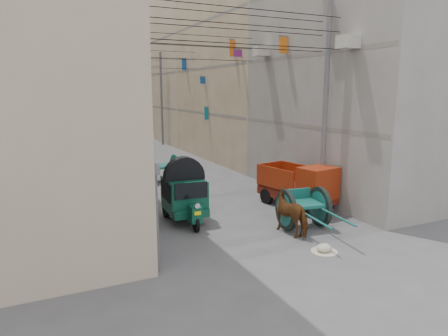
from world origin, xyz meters
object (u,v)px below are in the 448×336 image
second_cart (162,168)px  distant_car_green (105,128)px  feed_sack (324,248)px  distant_car_grey (128,131)px  distant_car_white (134,165)px  horse (293,212)px  auto_rickshaw (184,192)px  tonga_cart (303,208)px  mini_truck (303,188)px

second_cart → distant_car_green: (1.17, 26.42, -0.16)m
feed_sack → distant_car_grey: (1.09, 32.46, 0.49)m
distant_car_green → distant_car_white: bearing=74.6°
feed_sack → horse: 1.87m
feed_sack → distant_car_white: distant_car_white is taller
auto_rickshaw → tonga_cart: size_ratio=0.81×
distant_car_grey → distant_car_green: (-1.56, 5.17, -0.04)m
tonga_cart → distant_car_green: bearing=99.1°
auto_rickshaw → feed_sack: auto_rickshaw is taller
feed_sack → second_cart: bearing=98.3°
tonga_cart → feed_sack: 2.22m
auto_rickshaw → second_cart: size_ratio=1.58×
auto_rickshaw → tonga_cart: bearing=-33.0°
tonga_cart → distant_car_white: tonga_cart is taller
second_cart → distant_car_white: second_cart is taller
auto_rickshaw → second_cart: bearing=83.7°
distant_car_white → second_cart: bearing=105.2°
second_cart → distant_car_grey: 21.42m
auto_rickshaw → distant_car_grey: bearing=85.4°
distant_car_white → tonga_cart: bearing=100.8°
distant_car_green → horse: bearing=80.5°
distant_car_grey → second_cart: bearing=-92.1°
auto_rickshaw → mini_truck: (4.80, -0.65, -0.19)m
mini_truck → distant_car_white: size_ratio=1.12×
distant_car_green → auto_rickshaw: bearing=75.6°
tonga_cart → distant_car_grey: size_ratio=0.87×
second_cart → distant_car_white: (-0.90, 2.50, -0.20)m
tonga_cart → horse: bearing=-150.2°
feed_sack → distant_car_green: (-0.47, 37.63, 0.46)m
distant_car_green → distant_car_grey: bearing=96.4°
second_cart → horse: size_ratio=0.97×
tonga_cart → mini_truck: bearing=61.3°
distant_car_green → tonga_cart: bearing=81.4°
tonga_cart → horse: horse is taller
mini_truck → distant_car_green: mini_truck is taller
tonga_cart → feed_sack: tonga_cart is taller
auto_rickshaw → distant_car_grey: 28.19m
auto_rickshaw → distant_car_white: size_ratio=0.84×
second_cart → distant_car_grey: (2.73, 21.25, -0.12)m
second_cart → distant_car_green: bearing=83.4°
feed_sack → distant_car_white: bearing=100.5°
mini_truck → distant_car_grey: bearing=81.1°
auto_rickshaw → mini_truck: 4.85m
distant_car_white → distant_car_grey: bearing=-105.5°
feed_sack → tonga_cart: bearing=71.1°
second_cart → feed_sack: size_ratio=3.35×
auto_rickshaw → tonga_cart: 4.29m
feed_sack → auto_rickshaw: bearing=121.2°
distant_car_white → distant_car_green: bearing=-99.5°
auto_rickshaw → distant_car_green: 33.17m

